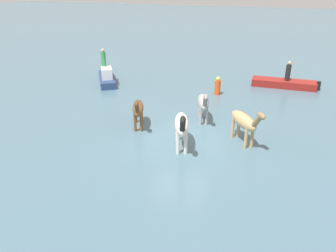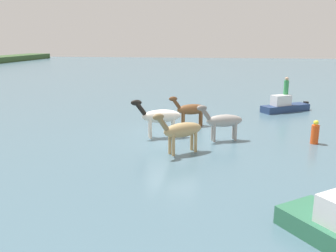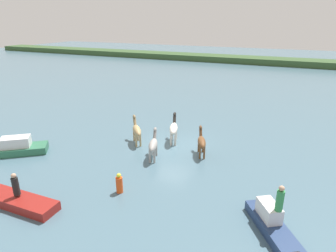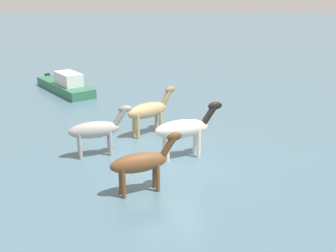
{
  "view_description": "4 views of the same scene",
  "coord_description": "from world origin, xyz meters",
  "px_view_note": "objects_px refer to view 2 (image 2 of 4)",
  "views": [
    {
      "loc": [
        -3.76,
        12.22,
        6.58
      ],
      "look_at": [
        0.49,
        0.31,
        0.8
      ],
      "focal_mm": 34.46,
      "sensor_mm": 36.0,
      "label": 1
    },
    {
      "loc": [
        -17.08,
        -2.38,
        4.81
      ],
      "look_at": [
        -0.45,
        0.13,
        0.66
      ],
      "focal_mm": 37.6,
      "sensor_mm": 36.0,
      "label": 2
    },
    {
      "loc": [
        7.54,
        -17.99,
        8.75
      ],
      "look_at": [
        -0.7,
        0.66,
        1.16
      ],
      "focal_mm": 30.93,
      "sensor_mm": 36.0,
      "label": 3
    },
    {
      "loc": [
        13.1,
        0.07,
        5.81
      ],
      "look_at": [
        -0.38,
        0.02,
        1.12
      ],
      "focal_mm": 43.11,
      "sensor_mm": 36.0,
      "label": 4
    }
  ],
  "objects_px": {
    "horse_rear_stallion": "(160,116)",
    "horse_gray_outer": "(191,110)",
    "person_boatman_standing": "(286,86)",
    "buoy_channel_marker": "(315,133)",
    "horse_mid_herd": "(223,121)",
    "horse_pinto_flank": "(181,130)",
    "boat_dinghy_port": "(285,107)"
  },
  "relations": [
    {
      "from": "horse_rear_stallion",
      "to": "horse_gray_outer",
      "type": "bearing_deg",
      "value": -136.28
    },
    {
      "from": "person_boatman_standing",
      "to": "buoy_channel_marker",
      "type": "distance_m",
      "value": 7.98
    },
    {
      "from": "horse_gray_outer",
      "to": "horse_rear_stallion",
      "type": "distance_m",
      "value": 2.91
    },
    {
      "from": "horse_gray_outer",
      "to": "horse_rear_stallion",
      "type": "xyz_separation_m",
      "value": [
        -2.59,
        1.32,
        0.12
      ]
    },
    {
      "from": "horse_mid_herd",
      "to": "person_boatman_standing",
      "type": "height_order",
      "value": "person_boatman_standing"
    },
    {
      "from": "buoy_channel_marker",
      "to": "horse_rear_stallion",
      "type": "bearing_deg",
      "value": 89.95
    },
    {
      "from": "horse_rear_stallion",
      "to": "buoy_channel_marker",
      "type": "distance_m",
      "value": 7.46
    },
    {
      "from": "horse_pinto_flank",
      "to": "horse_mid_herd",
      "type": "bearing_deg",
      "value": -166.25
    },
    {
      "from": "horse_rear_stallion",
      "to": "boat_dinghy_port",
      "type": "relative_size",
      "value": 0.71
    },
    {
      "from": "horse_pinto_flank",
      "to": "boat_dinghy_port",
      "type": "bearing_deg",
      "value": -158.74
    },
    {
      "from": "horse_gray_outer",
      "to": "horse_pinto_flank",
      "type": "xyz_separation_m",
      "value": [
        -4.99,
        -0.03,
        0.07
      ]
    },
    {
      "from": "horse_mid_herd",
      "to": "person_boatman_standing",
      "type": "relative_size",
      "value": 1.92
    },
    {
      "from": "boat_dinghy_port",
      "to": "buoy_channel_marker",
      "type": "xyz_separation_m",
      "value": [
        -7.72,
        -0.11,
        0.21
      ]
    },
    {
      "from": "horse_rear_stallion",
      "to": "horse_pinto_flank",
      "type": "distance_m",
      "value": 2.75
    },
    {
      "from": "person_boatman_standing",
      "to": "buoy_channel_marker",
      "type": "xyz_separation_m",
      "value": [
        -7.89,
        -0.07,
        -1.19
      ]
    },
    {
      "from": "horse_rear_stallion",
      "to": "person_boatman_standing",
      "type": "height_order",
      "value": "person_boatman_standing"
    },
    {
      "from": "horse_rear_stallion",
      "to": "horse_mid_herd",
      "type": "distance_m",
      "value": 3.12
    },
    {
      "from": "horse_mid_herd",
      "to": "horse_gray_outer",
      "type": "bearing_deg",
      "value": -75.79
    },
    {
      "from": "horse_pinto_flank",
      "to": "person_boatman_standing",
      "type": "height_order",
      "value": "person_boatman_standing"
    },
    {
      "from": "boat_dinghy_port",
      "to": "horse_gray_outer",
      "type": "bearing_deg",
      "value": 7.6
    },
    {
      "from": "boat_dinghy_port",
      "to": "buoy_channel_marker",
      "type": "height_order",
      "value": "boat_dinghy_port"
    },
    {
      "from": "horse_gray_outer",
      "to": "buoy_channel_marker",
      "type": "height_order",
      "value": "horse_gray_outer"
    },
    {
      "from": "person_boatman_standing",
      "to": "buoy_channel_marker",
      "type": "relative_size",
      "value": 1.04
    },
    {
      "from": "horse_rear_stallion",
      "to": "horse_pinto_flank",
      "type": "bearing_deg",
      "value": 100.21
    },
    {
      "from": "horse_gray_outer",
      "to": "horse_mid_herd",
      "type": "relative_size",
      "value": 0.96
    },
    {
      "from": "horse_rear_stallion",
      "to": "boat_dinghy_port",
      "type": "bearing_deg",
      "value": -152.78
    },
    {
      "from": "horse_gray_outer",
      "to": "horse_mid_herd",
      "type": "height_order",
      "value": "horse_mid_herd"
    },
    {
      "from": "horse_pinto_flank",
      "to": "boat_dinghy_port",
      "type": "xyz_separation_m",
      "value": [
        10.11,
        -5.98,
        -0.73
      ]
    },
    {
      "from": "person_boatman_standing",
      "to": "horse_gray_outer",
      "type": "bearing_deg",
      "value": 131.23
    },
    {
      "from": "horse_mid_herd",
      "to": "buoy_channel_marker",
      "type": "relative_size",
      "value": 2.01
    },
    {
      "from": "boat_dinghy_port",
      "to": "horse_rear_stallion",
      "type": "bearing_deg",
      "value": 13.62
    },
    {
      "from": "horse_rear_stallion",
      "to": "horse_pinto_flank",
      "type": "relative_size",
      "value": 1.18
    }
  ]
}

